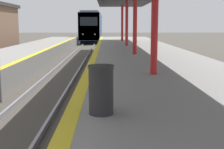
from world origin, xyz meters
TOP-DOWN VIEW (x-y plane):
  - train at (0.00, 49.47)m, footprint 2.82×19.87m
  - trash_bin at (2.19, 4.40)m, footprint 0.47×0.47m

SIDE VIEW (x-z plane):
  - trash_bin at x=2.19m, z-range 1.05..1.94m
  - train at x=0.00m, z-range 0.04..4.50m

